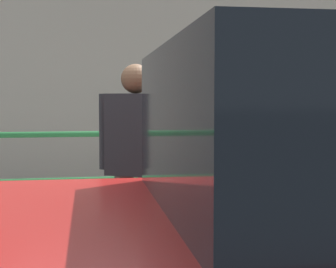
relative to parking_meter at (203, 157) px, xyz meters
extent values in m
cube|color=gray|center=(-0.17, 0.81, -1.05)|extent=(36.00, 2.26, 0.14)
cylinder|color=slate|center=(0.00, 0.00, -0.48)|extent=(0.07, 0.07, 1.00)
cylinder|color=black|center=(0.00, 0.00, 0.17)|extent=(0.16, 0.16, 0.28)
sphere|color=silver|center=(0.00, 0.00, 0.33)|extent=(0.15, 0.15, 0.15)
cube|color=black|center=(0.00, -0.08, 0.23)|extent=(0.09, 0.01, 0.07)
cube|color=white|center=(0.00, -0.08, 0.12)|extent=(0.09, 0.01, 0.09)
cylinder|color=brown|center=(-0.57, 0.24, -0.56)|extent=(0.15, 0.15, 0.83)
cylinder|color=brown|center=(-0.40, 0.14, -0.56)|extent=(0.15, 0.15, 0.83)
cube|color=black|center=(-0.49, 0.19, 0.16)|extent=(0.49, 0.40, 0.62)
sphere|color=brown|center=(-0.49, 0.19, 0.59)|extent=(0.23, 0.23, 0.23)
cylinder|color=black|center=(-0.71, 0.32, 0.18)|extent=(0.09, 0.09, 0.59)
cylinder|color=black|center=(-0.19, 0.17, 0.25)|extent=(0.26, 0.37, 0.56)
cylinder|color=#1E602D|center=(-0.17, 1.70, 0.08)|extent=(24.00, 0.06, 0.06)
cylinder|color=#1E602D|center=(-0.17, 1.70, -0.40)|extent=(24.00, 0.05, 0.05)
cylinder|color=#1E602D|center=(-0.17, 1.70, -0.45)|extent=(0.06, 0.06, 1.05)
cube|color=#ADA38E|center=(-0.17, 4.82, 0.75)|extent=(32.00, 0.50, 3.73)
camera|label=1|loc=(-0.95, -3.81, 0.43)|focal=56.46mm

